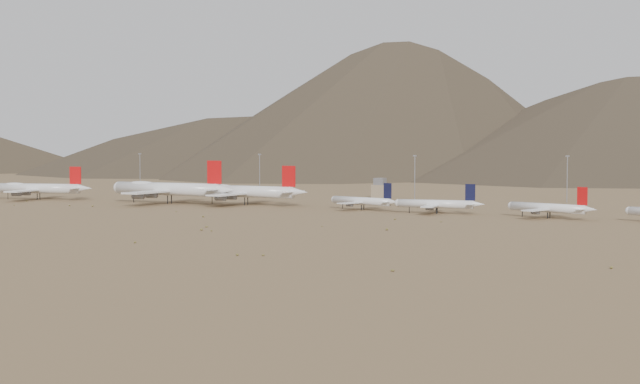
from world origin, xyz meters
The scene contains 14 objects.
ground centered at (0.00, 0.00, 0.00)m, with size 3000.00×3000.00×0.00m, color #96724D.
mountain_ridge centered at (0.00, 900.00, 150.00)m, with size 4400.00×1000.00×300.00m.
widebody_west centered at (-140.22, 19.55, 6.59)m, with size 63.29×49.77×19.11m.
widebody_centre centered at (-52.26, 25.40, 8.05)m, with size 78.62×60.07×23.35m.
widebody_east centered at (-11.34, 37.01, 7.19)m, with size 70.20×53.69×20.84m.
narrowbody_a centered at (58.94, 32.26, 4.40)m, with size 40.27×29.70×13.55m.
narrowbody_b centered at (98.38, 27.80, 4.51)m, with size 41.96×30.43×13.88m.
narrowbody_c centered at (150.10, 25.10, 4.57)m, with size 41.25×30.68×14.08m.
control_tower centered at (30.00, 120.00, 5.32)m, with size 8.00×8.00×12.00m.
mast_far_west centered at (-144.19, 117.43, 14.20)m, with size 2.00×0.60×25.70m.
mast_west centered at (-53.89, 122.96, 14.20)m, with size 2.00×0.60×25.70m.
mast_centre centered at (54.49, 112.81, 14.20)m, with size 2.00×0.60×25.70m.
mast_east centered at (134.91, 134.65, 14.20)m, with size 2.00×0.60×25.70m.
desert_scrub centered at (-33.50, -87.82, 0.35)m, with size 444.61×174.19×0.97m.
Camera 1 is at (236.09, -359.50, 32.33)m, focal length 50.00 mm.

